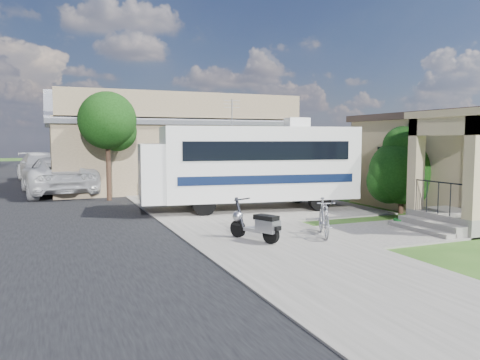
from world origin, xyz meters
name	(u,v)px	position (x,y,z in m)	size (l,w,h in m)	color
ground	(291,234)	(0.00, 0.00, 0.00)	(120.00, 120.00, 0.00)	#1E3E10
street_slab	(14,202)	(-7.50, 10.00, 0.01)	(9.00, 80.00, 0.02)	black
sidewalk_slab	(169,195)	(-1.00, 10.00, 0.03)	(4.00, 80.00, 0.06)	#5F5C55
driveway_slab	(269,208)	(1.50, 4.50, 0.03)	(7.00, 6.00, 0.05)	#5F5C55
walk_slab	(403,231)	(3.00, -1.00, 0.03)	(4.00, 3.00, 0.05)	#5F5C55
warehouse	(169,150)	(0.00, 13.97, 1.99)	(12.50, 8.40, 5.04)	#736048
street_tree_a	(110,124)	(-3.70, 9.05, 3.25)	(2.44, 2.40, 4.58)	#311F16
street_tree_b	(90,126)	(-3.70, 19.05, 3.39)	(2.44, 2.40, 4.73)	#311F16
street_tree_c	(80,133)	(-3.70, 28.05, 3.10)	(2.44, 2.40, 4.42)	#311F16
motorhome	(251,164)	(0.70, 4.39, 1.71)	(8.01, 3.44, 3.98)	silver
shrub	(402,169)	(5.33, 1.74, 1.56)	(2.48, 2.37, 3.05)	#311F16
scooter	(257,225)	(-1.36, -0.74, 0.47)	(0.89, 1.50, 1.04)	black
bicycle	(324,220)	(0.52, -0.83, 0.49)	(0.46, 1.64, 0.99)	#929299
pickup_truck	(58,175)	(-5.74, 12.50, 0.89)	(2.95, 6.40, 1.78)	silver
van	(43,167)	(-6.45, 19.66, 0.90)	(2.52, 6.20, 1.80)	silver
garden_hose	(400,223)	(3.61, -0.19, 0.09)	(0.39, 0.39, 0.18)	#13621F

